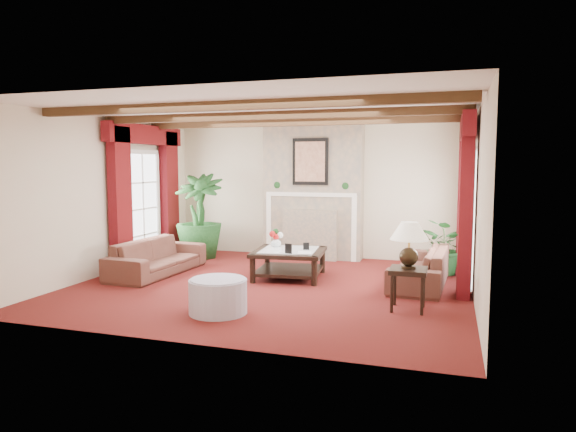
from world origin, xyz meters
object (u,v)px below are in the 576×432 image
(potted_palm, at_px, (199,234))
(coffee_table, at_px, (289,264))
(sofa_right, at_px, (420,260))
(ottoman, at_px, (218,296))
(sofa_left, at_px, (157,251))
(side_table, at_px, (408,289))

(potted_palm, height_order, coffee_table, potted_palm)
(sofa_right, distance_m, potted_palm, 4.55)
(potted_palm, bearing_deg, ottoman, -59.41)
(sofa_left, height_order, side_table, sofa_left)
(sofa_left, xyz_separation_m, coffee_table, (2.28, 0.40, -0.16))
(ottoman, bearing_deg, potted_palm, 120.59)
(side_table, bearing_deg, ottoman, -159.15)
(sofa_left, distance_m, sofa_right, 4.44)
(potted_palm, relative_size, coffee_table, 1.61)
(sofa_left, distance_m, ottoman, 2.75)
(sofa_right, distance_m, coffee_table, 2.14)
(sofa_right, bearing_deg, ottoman, -41.32)
(potted_palm, relative_size, side_table, 3.32)
(sofa_right, height_order, side_table, sofa_right)
(sofa_left, distance_m, coffee_table, 2.32)
(coffee_table, distance_m, side_table, 2.47)
(sofa_right, relative_size, coffee_table, 1.76)
(side_table, xyz_separation_m, ottoman, (-2.30, -0.88, -0.06))
(sofa_left, height_order, sofa_right, sofa_left)
(sofa_right, xyz_separation_m, coffee_table, (-2.13, -0.15, -0.15))
(side_table, relative_size, ottoman, 0.74)
(sofa_left, height_order, ottoman, sofa_left)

